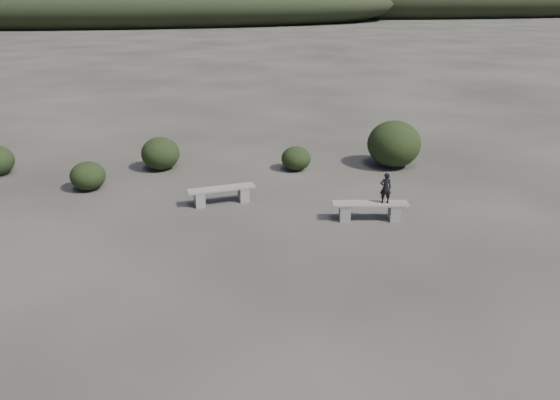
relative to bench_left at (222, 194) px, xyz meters
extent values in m
plane|color=#2C2822|center=(1.21, -6.18, -0.30)|extent=(1200.00, 1200.00, 0.00)
cube|color=slate|center=(-0.63, -0.14, -0.08)|extent=(0.34, 0.43, 0.43)
cube|color=slate|center=(0.63, 0.14, -0.08)|extent=(0.34, 0.43, 0.43)
cube|color=gray|center=(0.00, 0.00, 0.16)|extent=(1.99, 0.80, 0.05)
cube|color=slate|center=(3.26, -1.57, -0.07)|extent=(0.32, 0.42, 0.45)
cube|color=slate|center=(4.59, -1.71, -0.07)|extent=(0.32, 0.42, 0.45)
cube|color=gray|center=(3.92, -1.64, 0.18)|extent=(2.04, 0.63, 0.06)
imported|color=black|center=(4.30, -1.68, 0.63)|extent=(0.32, 0.22, 0.84)
ellipsoid|color=black|center=(-4.06, 1.64, 0.14)|extent=(1.07, 1.07, 0.87)
ellipsoid|color=black|center=(-2.02, 3.42, 0.26)|extent=(1.29, 1.29, 1.11)
ellipsoid|color=black|center=(2.55, 2.82, 0.11)|extent=(1.01, 1.01, 0.81)
ellipsoid|color=black|center=(5.95, 2.84, 0.50)|extent=(1.83, 1.83, 1.60)
ellipsoid|color=black|center=(-23.79, 83.82, 2.40)|extent=(110.00, 40.00, 12.00)
camera|label=1|loc=(0.04, -14.73, 5.61)|focal=35.00mm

